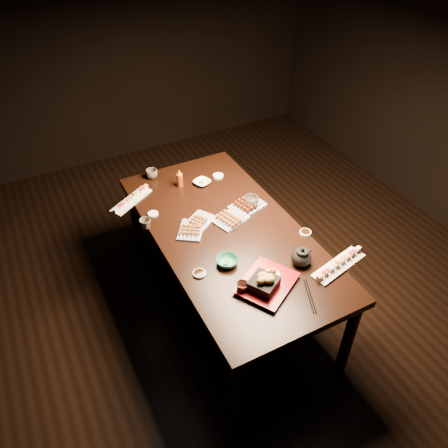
{
  "coord_description": "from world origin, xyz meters",
  "views": [
    {
      "loc": [
        -1.25,
        -1.92,
        2.61
      ],
      "look_at": [
        -0.24,
        0.03,
        0.77
      ],
      "focal_mm": 35.0,
      "sensor_mm": 36.0,
      "label": 1
    }
  ],
  "objects_px": {
    "edamame_bowl_green": "(227,261)",
    "dining_table": "(227,271)",
    "teacup_near_left": "(242,287)",
    "condiment_bottle": "(180,178)",
    "tempura_tray": "(267,278)",
    "teacup_far_right": "(152,174)",
    "teapot": "(301,256)",
    "edamame_bowl_cream": "(202,182)",
    "yakitori_plate_center": "(199,219)",
    "yakitori_plate_left": "(191,228)",
    "sushi_platter_far": "(131,199)",
    "teacup_mid_right": "(251,202)",
    "sushi_platter_near": "(339,264)",
    "yakitori_plate_right": "(231,217)",
    "teacup_far_left": "(145,224)"
  },
  "relations": [
    {
      "from": "yakitori_plate_right",
      "to": "edamame_bowl_green",
      "type": "height_order",
      "value": "yakitori_plate_right"
    },
    {
      "from": "dining_table",
      "to": "condiment_bottle",
      "type": "relative_size",
      "value": 12.76
    },
    {
      "from": "sushi_platter_near",
      "to": "yakitori_plate_center",
      "type": "distance_m",
      "value": 0.94
    },
    {
      "from": "yakitori_plate_center",
      "to": "sushi_platter_far",
      "type": "bearing_deg",
      "value": 94.11
    },
    {
      "from": "sushi_platter_far",
      "to": "edamame_bowl_green",
      "type": "relative_size",
      "value": 2.67
    },
    {
      "from": "yakitori_plate_right",
      "to": "teapot",
      "type": "bearing_deg",
      "value": -89.28
    },
    {
      "from": "teacup_near_left",
      "to": "teacup_mid_right",
      "type": "relative_size",
      "value": 0.71
    },
    {
      "from": "dining_table",
      "to": "teacup_near_left",
      "type": "distance_m",
      "value": 0.67
    },
    {
      "from": "tempura_tray",
      "to": "teacup_far_left",
      "type": "xyz_separation_m",
      "value": [
        -0.44,
        0.8,
        -0.03
      ]
    },
    {
      "from": "dining_table",
      "to": "yakitori_plate_center",
      "type": "distance_m",
      "value": 0.45
    },
    {
      "from": "tempura_tray",
      "to": "teacup_far_right",
      "type": "distance_m",
      "value": 1.35
    },
    {
      "from": "edamame_bowl_cream",
      "to": "teapot",
      "type": "relative_size",
      "value": 0.83
    },
    {
      "from": "edamame_bowl_green",
      "to": "dining_table",
      "type": "bearing_deg",
      "value": 61.6
    },
    {
      "from": "sushi_platter_far",
      "to": "teacup_far_right",
      "type": "height_order",
      "value": "teacup_far_right"
    },
    {
      "from": "teacup_near_left",
      "to": "yakitori_plate_center",
      "type": "bearing_deg",
      "value": 85.97
    },
    {
      "from": "yakitori_plate_center",
      "to": "edamame_bowl_green",
      "type": "distance_m",
      "value": 0.43
    },
    {
      "from": "sushi_platter_far",
      "to": "teacup_near_left",
      "type": "relative_size",
      "value": 4.91
    },
    {
      "from": "sushi_platter_near",
      "to": "teacup_far_left",
      "type": "height_order",
      "value": "teacup_far_left"
    },
    {
      "from": "yakitori_plate_center",
      "to": "teacup_far_right",
      "type": "relative_size",
      "value": 2.24
    },
    {
      "from": "teapot",
      "to": "tempura_tray",
      "type": "bearing_deg",
      "value": -179.67
    },
    {
      "from": "sushi_platter_far",
      "to": "teacup_far_right",
      "type": "bearing_deg",
      "value": -169.23
    },
    {
      "from": "teapot",
      "to": "edamame_bowl_cream",
      "type": "bearing_deg",
      "value": 87.63
    },
    {
      "from": "sushi_platter_far",
      "to": "teacup_mid_right",
      "type": "height_order",
      "value": "teacup_mid_right"
    },
    {
      "from": "yakitori_plate_center",
      "to": "yakitori_plate_left",
      "type": "xyz_separation_m",
      "value": [
        -0.09,
        -0.06,
        0.0
      ]
    },
    {
      "from": "condiment_bottle",
      "to": "teacup_far_left",
      "type": "bearing_deg",
      "value": -139.12
    },
    {
      "from": "yakitori_plate_left",
      "to": "teapot",
      "type": "relative_size",
      "value": 1.45
    },
    {
      "from": "edamame_bowl_green",
      "to": "teacup_far_right",
      "type": "distance_m",
      "value": 1.08
    },
    {
      "from": "yakitori_plate_left",
      "to": "teacup_near_left",
      "type": "height_order",
      "value": "teacup_near_left"
    },
    {
      "from": "edamame_bowl_cream",
      "to": "tempura_tray",
      "type": "relative_size",
      "value": 0.36
    },
    {
      "from": "teacup_far_right",
      "to": "teapot",
      "type": "distance_m",
      "value": 1.36
    },
    {
      "from": "tempura_tray",
      "to": "teacup_far_right",
      "type": "height_order",
      "value": "tempura_tray"
    },
    {
      "from": "dining_table",
      "to": "teacup_far_left",
      "type": "distance_m",
      "value": 0.68
    },
    {
      "from": "teacup_near_left",
      "to": "condiment_bottle",
      "type": "relative_size",
      "value": 0.5
    },
    {
      "from": "yakitori_plate_center",
      "to": "teacup_far_left",
      "type": "relative_size",
      "value": 2.7
    },
    {
      "from": "sushi_platter_near",
      "to": "teacup_near_left",
      "type": "xyz_separation_m",
      "value": [
        -0.61,
        0.09,
        0.01
      ]
    },
    {
      "from": "edamame_bowl_green",
      "to": "teacup_far_left",
      "type": "bearing_deg",
      "value": 120.31
    },
    {
      "from": "dining_table",
      "to": "teapot",
      "type": "distance_m",
      "value": 0.68
    },
    {
      "from": "sushi_platter_near",
      "to": "yakitori_plate_left",
      "type": "distance_m",
      "value": 0.95
    },
    {
      "from": "yakitori_plate_center",
      "to": "teacup_near_left",
      "type": "bearing_deg",
      "value": -126.95
    },
    {
      "from": "sushi_platter_near",
      "to": "teacup_far_left",
      "type": "relative_size",
      "value": 5.2
    },
    {
      "from": "yakitori_plate_center",
      "to": "teacup_far_right",
      "type": "bearing_deg",
      "value": 65.35
    },
    {
      "from": "tempura_tray",
      "to": "teacup_near_left",
      "type": "xyz_separation_m",
      "value": [
        -0.15,
        0.03,
        -0.03
      ]
    },
    {
      "from": "edamame_bowl_cream",
      "to": "sushi_platter_far",
      "type": "bearing_deg",
      "value": 175.82
    },
    {
      "from": "condiment_bottle",
      "to": "dining_table",
      "type": "bearing_deg",
      "value": -82.98
    },
    {
      "from": "teapot",
      "to": "condiment_bottle",
      "type": "bearing_deg",
      "value": 95.12
    },
    {
      "from": "teacup_far_left",
      "to": "tempura_tray",
      "type": "bearing_deg",
      "value": -61.36
    },
    {
      "from": "edamame_bowl_green",
      "to": "condiment_bottle",
      "type": "distance_m",
      "value": 0.88
    },
    {
      "from": "teacup_mid_right",
      "to": "teacup_near_left",
      "type": "bearing_deg",
      "value": -123.92
    },
    {
      "from": "tempura_tray",
      "to": "teacup_mid_right",
      "type": "xyz_separation_m",
      "value": [
        0.29,
        0.68,
        -0.02
      ]
    },
    {
      "from": "sushi_platter_near",
      "to": "tempura_tray",
      "type": "relative_size",
      "value": 1.16
    }
  ]
}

